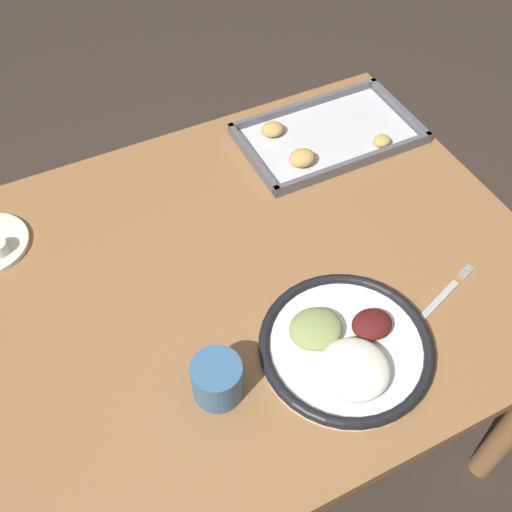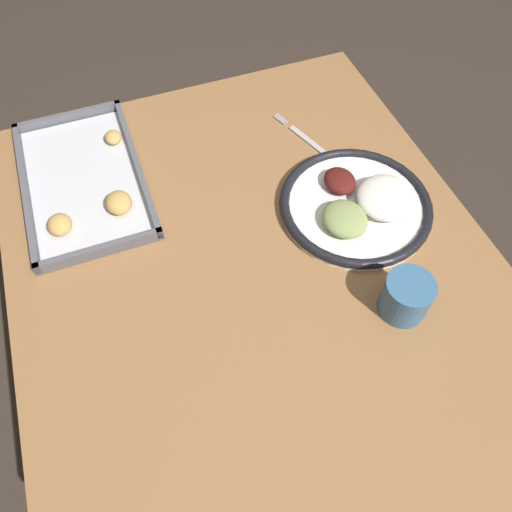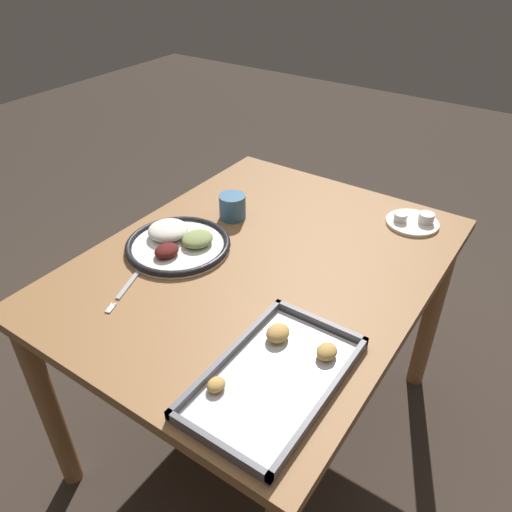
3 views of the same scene
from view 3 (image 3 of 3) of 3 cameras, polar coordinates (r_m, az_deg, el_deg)
ground_plane at (r=1.89m, az=0.45°, el=-18.56°), size 8.00×8.00×0.00m
dining_table at (r=1.44m, az=0.55°, el=-3.95°), size 1.12×0.87×0.72m
dinner_plate at (r=1.44m, az=-8.96°, el=1.50°), size 0.30×0.30×0.05m
fork at (r=1.33m, az=-14.26°, el=-3.05°), size 0.21×0.08×0.00m
saucer_plate at (r=1.61m, az=17.57°, el=3.84°), size 0.16×0.16×0.04m
baking_tray at (r=1.06m, az=2.33°, el=-13.23°), size 0.40×0.24×0.04m
drinking_cup at (r=1.56m, az=-2.71°, el=5.65°), size 0.08×0.08×0.08m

